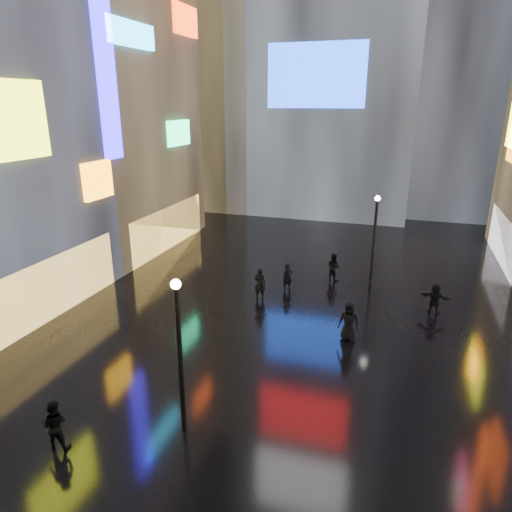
% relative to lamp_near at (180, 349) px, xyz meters
% --- Properties ---
extents(ground, '(140.00, 140.00, 0.00)m').
position_rel_lamp_near_xyz_m(ground, '(1.36, 11.25, -2.94)').
color(ground, black).
rests_on(ground, ground).
extents(building_left_far, '(10.28, 12.00, 22.00)m').
position_rel_lamp_near_xyz_m(building_left_far, '(-14.62, 17.25, 8.04)').
color(building_left_far, black).
rests_on(building_left_far, ground).
extents(tower_flank_right, '(12.00, 12.00, 34.00)m').
position_rel_lamp_near_xyz_m(tower_flank_right, '(10.36, 37.25, 14.06)').
color(tower_flank_right, black).
rests_on(tower_flank_right, ground).
extents(tower_flank_left, '(10.00, 10.00, 26.00)m').
position_rel_lamp_near_xyz_m(tower_flank_left, '(-12.64, 33.25, 10.06)').
color(tower_flank_left, black).
rests_on(tower_flank_left, ground).
extents(lamp_near, '(0.30, 0.30, 5.20)m').
position_rel_lamp_near_xyz_m(lamp_near, '(0.00, 0.00, 0.00)').
color(lamp_near, black).
rests_on(lamp_near, ground).
extents(lamp_far, '(0.30, 0.30, 5.20)m').
position_rel_lamp_near_xyz_m(lamp_far, '(4.65, 14.36, 0.00)').
color(lamp_far, black).
rests_on(lamp_far, ground).
extents(pedestrian_1, '(0.94, 0.83, 1.63)m').
position_rel_lamp_near_xyz_m(pedestrian_1, '(-3.33, -1.86, -2.13)').
color(pedestrian_1, black).
rests_on(pedestrian_1, ground).
extents(pedestrian_4, '(0.90, 0.62, 1.79)m').
position_rel_lamp_near_xyz_m(pedestrian_4, '(4.22, 7.56, -2.05)').
color(pedestrian_4, black).
rests_on(pedestrian_4, ground).
extents(pedestrian_5, '(1.49, 0.71, 1.54)m').
position_rel_lamp_near_xyz_m(pedestrian_5, '(7.94, 11.59, -2.17)').
color(pedestrian_5, black).
rests_on(pedestrian_5, ground).
extents(pedestrian_6, '(0.67, 0.61, 1.54)m').
position_rel_lamp_near_xyz_m(pedestrian_6, '(0.30, 12.21, -2.17)').
color(pedestrian_6, black).
rests_on(pedestrian_6, ground).
extents(pedestrian_7, '(0.99, 0.93, 1.63)m').
position_rel_lamp_near_xyz_m(pedestrian_7, '(2.47, 14.51, -2.13)').
color(pedestrian_7, black).
rests_on(pedestrian_7, ground).
extents(umbrella_2, '(1.06, 1.04, 0.84)m').
position_rel_lamp_near_xyz_m(umbrella_2, '(4.22, 7.56, -0.74)').
color(umbrella_2, black).
rests_on(umbrella_2, pedestrian_4).
extents(pedestrian_8, '(0.67, 0.48, 1.71)m').
position_rel_lamp_near_xyz_m(pedestrian_8, '(-0.82, 10.59, -2.09)').
color(pedestrian_8, black).
rests_on(pedestrian_8, ground).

